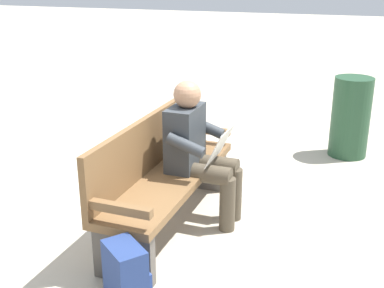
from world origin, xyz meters
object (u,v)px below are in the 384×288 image
object	(u,v)px
bench_near	(162,173)
trash_bin	(351,117)
person_seated	(198,149)
backpack	(127,278)

from	to	relation	value
bench_near	trash_bin	size ratio (longest dim) A/B	2.03
person_seated	backpack	bearing A→B (deg)	-0.36
bench_near	trash_bin	world-z (taller)	bench_near
backpack	person_seated	bearing A→B (deg)	178.24
bench_near	backpack	distance (m)	1.10
backpack	trash_bin	distance (m)	3.44
person_seated	backpack	size ratio (longest dim) A/B	2.67
bench_near	backpack	xyz separation A→B (m)	(1.06, 0.20, -0.24)
trash_bin	backpack	bearing A→B (deg)	-19.68
person_seated	backpack	world-z (taller)	person_seated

